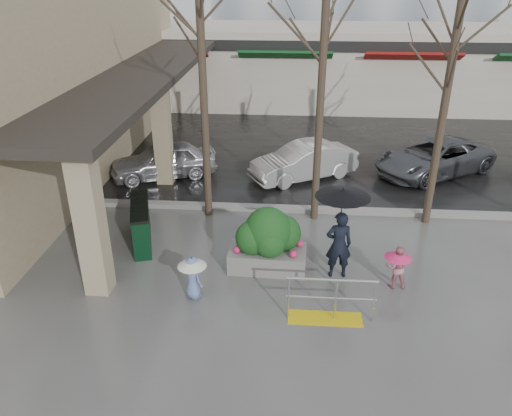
# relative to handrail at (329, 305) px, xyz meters

# --- Properties ---
(ground) EXTENTS (120.00, 120.00, 0.00)m
(ground) POSITION_rel_handrail_xyz_m (-1.36, 1.20, -0.38)
(ground) COLOR #51514F
(ground) RESTS_ON ground
(street_asphalt) EXTENTS (120.00, 36.00, 0.01)m
(street_asphalt) POSITION_rel_handrail_xyz_m (-1.36, 23.20, -0.37)
(street_asphalt) COLOR black
(street_asphalt) RESTS_ON ground
(curb) EXTENTS (120.00, 0.30, 0.15)m
(curb) POSITION_rel_handrail_xyz_m (-1.36, 5.20, -0.30)
(curb) COLOR gray
(curb) RESTS_ON ground
(near_building) EXTENTS (6.00, 18.00, 8.00)m
(near_building) POSITION_rel_handrail_xyz_m (-10.36, 9.20, 3.62)
(near_building) COLOR tan
(near_building) RESTS_ON ground
(canopy_slab) EXTENTS (2.80, 18.00, 0.25)m
(canopy_slab) POSITION_rel_handrail_xyz_m (-6.16, 9.20, 3.25)
(canopy_slab) COLOR #2D2823
(canopy_slab) RESTS_ON pillar_front
(pillar_front) EXTENTS (0.55, 0.55, 3.50)m
(pillar_front) POSITION_rel_handrail_xyz_m (-5.26, 0.70, 1.37)
(pillar_front) COLOR tan
(pillar_front) RESTS_ON ground
(pillar_back) EXTENTS (0.55, 0.55, 3.50)m
(pillar_back) POSITION_rel_handrail_xyz_m (-5.26, 7.20, 1.37)
(pillar_back) COLOR tan
(pillar_back) RESTS_ON ground
(storefront_row) EXTENTS (34.00, 6.74, 4.00)m
(storefront_row) POSITION_rel_handrail_xyz_m (0.64, 19.17, 1.64)
(storefront_row) COLOR beige
(storefront_row) RESTS_ON ground
(handrail) EXTENTS (1.90, 0.50, 1.03)m
(handrail) POSITION_rel_handrail_xyz_m (0.00, 0.00, 0.00)
(handrail) COLOR yellow
(handrail) RESTS_ON ground
(tree_west) EXTENTS (3.20, 3.20, 6.80)m
(tree_west) POSITION_rel_handrail_xyz_m (-3.36, 4.80, 4.71)
(tree_west) COLOR #382B21
(tree_west) RESTS_ON ground
(tree_midwest) EXTENTS (3.20, 3.20, 7.00)m
(tree_midwest) POSITION_rel_handrail_xyz_m (-0.16, 4.80, 4.86)
(tree_midwest) COLOR #382B21
(tree_midwest) RESTS_ON ground
(tree_mideast) EXTENTS (3.20, 3.20, 6.50)m
(tree_mideast) POSITION_rel_handrail_xyz_m (3.14, 4.80, 4.48)
(tree_mideast) COLOR #382B21
(tree_mideast) RESTS_ON ground
(woman) EXTENTS (1.28, 1.28, 2.35)m
(woman) POSITION_rel_handrail_xyz_m (0.30, 1.72, 1.02)
(woman) COLOR black
(woman) RESTS_ON ground
(child_pink) EXTENTS (0.63, 0.63, 1.07)m
(child_pink) POSITION_rel_handrail_xyz_m (1.64, 1.35, 0.24)
(child_pink) COLOR pink
(child_pink) RESTS_ON ground
(child_blue) EXTENTS (0.66, 0.66, 1.05)m
(child_blue) POSITION_rel_handrail_xyz_m (-3.02, 0.58, 0.27)
(child_blue) COLOR #6C86C1
(child_blue) RESTS_ON ground
(planter) EXTENTS (1.94, 1.12, 1.66)m
(planter) POSITION_rel_handrail_xyz_m (-1.40, 1.94, 0.42)
(planter) COLOR slate
(planter) RESTS_ON ground
(news_boxes) EXTENTS (1.02, 2.10, 1.14)m
(news_boxes) POSITION_rel_handrail_xyz_m (-4.89, 2.96, 0.20)
(news_boxes) COLOR #0B311A
(news_boxes) RESTS_ON ground
(car_a) EXTENTS (3.99, 2.77, 1.26)m
(car_a) POSITION_rel_handrail_xyz_m (-5.44, 7.66, 0.25)
(car_a) COLOR #ACACB1
(car_a) RESTS_ON ground
(car_b) EXTENTS (3.97, 3.08, 1.26)m
(car_b) POSITION_rel_handrail_xyz_m (-0.46, 7.93, 0.25)
(car_b) COLOR white
(car_b) RESTS_ON ground
(car_c) EXTENTS (4.95, 4.21, 1.26)m
(car_c) POSITION_rel_handrail_xyz_m (4.25, 8.72, 0.25)
(car_c) COLOR #54575C
(car_c) RESTS_ON ground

